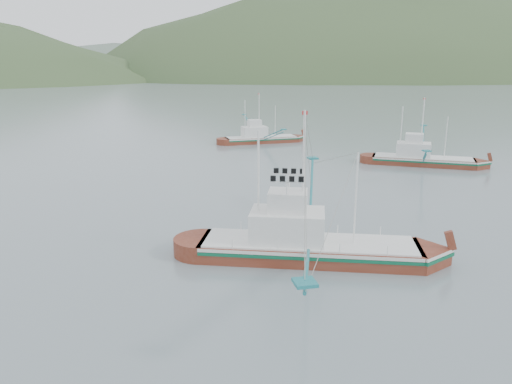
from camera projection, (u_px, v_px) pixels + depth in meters
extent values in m
plane|color=slate|center=(272.00, 251.00, 38.70)|extent=(1200.00, 1200.00, 0.00)
cube|color=maroon|center=(309.00, 256.00, 37.13)|extent=(16.70, 9.38, 2.16)
cube|color=silver|center=(309.00, 244.00, 36.89)|extent=(16.42, 9.36, 0.24)
cube|color=#0C5939|center=(309.00, 248.00, 36.96)|extent=(16.43, 9.38, 0.24)
cube|color=silver|center=(309.00, 242.00, 36.84)|extent=(15.87, 8.91, 0.13)
cube|color=silver|center=(287.00, 226.00, 36.74)|extent=(6.23, 5.03, 2.37)
cube|color=silver|center=(288.00, 201.00, 36.25)|extent=(3.43, 3.16, 1.51)
cylinder|color=white|center=(303.00, 178.00, 35.68)|extent=(0.17, 0.17, 9.71)
cylinder|color=white|center=(258.00, 187.00, 36.25)|extent=(0.15, 0.15, 8.25)
cylinder|color=white|center=(356.00, 200.00, 35.61)|extent=(0.13, 0.13, 6.80)
cube|color=maroon|center=(423.00, 164.00, 70.68)|extent=(13.91, 10.07, 1.85)
cube|color=silver|center=(423.00, 158.00, 70.48)|extent=(13.71, 10.00, 0.20)
cube|color=#0C5939|center=(423.00, 160.00, 70.54)|extent=(13.72, 10.01, 0.20)
cube|color=silver|center=(423.00, 157.00, 70.43)|extent=(13.22, 9.57, 0.11)
cube|color=silver|center=(413.00, 150.00, 70.59)|extent=(5.49, 4.86, 2.04)
cube|color=silver|center=(414.00, 138.00, 70.16)|extent=(3.10, 2.96, 1.30)
cylinder|color=white|center=(422.00, 128.00, 69.52)|extent=(0.15, 0.15, 8.34)
cylinder|color=white|center=(401.00, 131.00, 70.48)|extent=(0.13, 0.13, 7.09)
cylinder|color=white|center=(446.00, 138.00, 68.90)|extent=(0.11, 0.11, 5.83)
cube|color=maroon|center=(261.00, 142.00, 90.23)|extent=(13.28, 4.46, 1.74)
cube|color=silver|center=(261.00, 138.00, 90.04)|extent=(13.02, 4.51, 0.19)
cube|color=#0C5939|center=(261.00, 139.00, 90.10)|extent=(13.03, 4.52, 0.19)
cube|color=silver|center=(261.00, 137.00, 90.00)|extent=(12.62, 4.23, 0.10)
cube|color=silver|center=(254.00, 132.00, 89.41)|extent=(4.55, 3.11, 1.91)
cube|color=silver|center=(254.00, 123.00, 89.01)|extent=(2.40, 2.08, 1.22)
cylinder|color=white|center=(259.00, 115.00, 88.90)|extent=(0.14, 0.14, 7.83)
cylinder|color=white|center=(245.00, 119.00, 88.33)|extent=(0.12, 0.12, 6.66)
cylinder|color=white|center=(275.00, 121.00, 90.03)|extent=(0.10, 0.10, 5.48)
ellipsoid|color=#354C27|center=(402.00, 76.00, 494.27)|extent=(684.00, 432.00, 306.00)
ellipsoid|color=slate|center=(180.00, 74.00, 574.25)|extent=(960.00, 400.00, 240.00)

